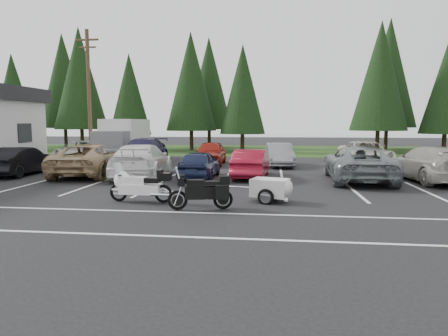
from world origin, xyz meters
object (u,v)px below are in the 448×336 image
(car_near_2, at_px, (91,160))
(car_far_2, at_px, (210,153))
(car_far_4, at_px, (365,154))
(car_near_4, at_px, (199,164))
(car_near_5, at_px, (251,163))
(adventure_motorcycle, at_px, (200,188))
(utility_pole, at_px, (89,93))
(car_far_3, at_px, (279,155))
(car_near_0, at_px, (1,159))
(car_near_1, at_px, (21,161))
(touring_motorcycle, at_px, (140,182))
(car_near_7, at_px, (431,164))
(car_near_3, at_px, (142,161))
(car_far_1, at_px, (143,152))
(cargo_trailer, at_px, (270,190))
(car_far_0, at_px, (82,152))
(box_truck, at_px, (121,140))
(car_near_6, at_px, (358,164))

(car_near_2, xyz_separation_m, car_far_2, (5.16, 5.87, -0.05))
(car_far_2, distance_m, car_far_4, 9.55)
(car_near_4, distance_m, car_near_5, 2.50)
(car_near_2, xyz_separation_m, adventure_motorcycle, (6.90, -7.28, -0.13))
(utility_pole, distance_m, car_far_2, 9.85)
(car_far_3, bearing_deg, car_near_5, -109.88)
(utility_pole, height_order, car_near_0, utility_pole)
(car_near_1, xyz_separation_m, touring_motorcycle, (8.31, -6.03, -0.05))
(car_near_7, height_order, car_far_4, car_near_7)
(car_near_3, distance_m, car_near_7, 13.42)
(car_near_4, xyz_separation_m, car_far_1, (-4.73, 5.84, 0.15))
(touring_motorcycle, distance_m, cargo_trailer, 4.32)
(utility_pole, relative_size, car_near_5, 2.16)
(car_far_4, relative_size, cargo_trailer, 3.17)
(utility_pole, relative_size, car_far_1, 1.59)
(car_near_3, distance_m, car_far_2, 6.64)
(car_far_4, relative_size, adventure_motorcycle, 2.49)
(cargo_trailer, bearing_deg, car_near_3, 155.38)
(car_near_7, bearing_deg, car_far_0, -23.47)
(utility_pole, distance_m, adventure_motorcycle, 18.81)
(car_near_2, distance_m, car_near_4, 5.63)
(car_near_3, relative_size, touring_motorcycle, 2.32)
(car_far_1, height_order, cargo_trailer, car_far_1)
(box_truck, xyz_separation_m, car_far_2, (6.82, -2.39, -0.71))
(car_far_2, height_order, cargo_trailer, car_far_2)
(car_near_3, height_order, touring_motorcycle, car_near_3)
(car_near_3, height_order, car_far_0, car_near_3)
(car_far_0, bearing_deg, car_far_2, -5.33)
(car_near_0, height_order, car_far_2, car_far_2)
(car_near_1, bearing_deg, cargo_trailer, 153.61)
(car_near_3, relative_size, car_far_1, 0.98)
(car_near_1, xyz_separation_m, adventure_motorcycle, (10.50, -6.94, -0.05))
(car_near_6, xyz_separation_m, car_far_2, (-7.78, 6.29, -0.05))
(car_near_7, distance_m, car_far_4, 6.52)
(car_near_5, relative_size, car_far_3, 0.98)
(car_near_7, relative_size, car_far_3, 1.31)
(car_near_6, bearing_deg, car_far_4, -102.95)
(car_near_2, height_order, touring_motorcycle, car_near_2)
(car_near_1, height_order, touring_motorcycle, car_near_1)
(car_near_5, height_order, car_near_7, car_near_7)
(car_far_1, bearing_deg, touring_motorcycle, -73.36)
(utility_pole, bearing_deg, car_near_2, -64.72)
(adventure_motorcycle, bearing_deg, touring_motorcycle, 145.09)
(cargo_trailer, bearing_deg, box_truck, 143.90)
(car_near_4, bearing_deg, car_far_3, -122.66)
(utility_pole, bearing_deg, touring_motorcycle, -59.35)
(car_far_2, height_order, adventure_motorcycle, car_far_2)
(car_near_7, distance_m, car_far_3, 8.76)
(car_near_5, xyz_separation_m, car_near_6, (4.89, -0.51, 0.11))
(car_far_2, xyz_separation_m, touring_motorcycle, (-0.45, -12.24, -0.08))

